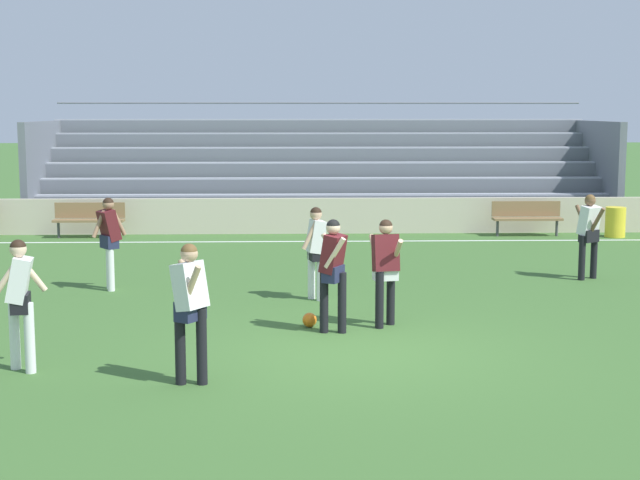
% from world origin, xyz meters
% --- Properties ---
extents(ground_plane, '(160.00, 160.00, 0.00)m').
position_xyz_m(ground_plane, '(0.00, 0.00, 0.00)').
color(ground_plane, '#3D662D').
extents(field_line_sideline, '(44.00, 0.12, 0.01)m').
position_xyz_m(field_line_sideline, '(0.00, 10.74, 0.00)').
color(field_line_sideline, white).
rests_on(field_line_sideline, ground).
extents(sideline_wall, '(48.00, 0.16, 0.95)m').
position_xyz_m(sideline_wall, '(0.00, 12.29, 0.47)').
color(sideline_wall, beige).
rests_on(sideline_wall, ground).
extents(bleacher_stand, '(16.79, 4.60, 3.52)m').
position_xyz_m(bleacher_stand, '(0.02, 15.59, 1.55)').
color(bleacher_stand, '#9EA3AD').
rests_on(bleacher_stand, ground).
extents(bench_centre_sideline, '(1.80, 0.40, 0.90)m').
position_xyz_m(bench_centre_sideline, '(5.22, 11.65, 0.55)').
color(bench_centre_sideline, olive).
rests_on(bench_centre_sideline, ground).
extents(bench_far_right, '(1.80, 0.40, 0.90)m').
position_xyz_m(bench_far_right, '(-6.14, 11.65, 0.55)').
color(bench_far_right, olive).
rests_on(bench_far_right, ground).
extents(trash_bin, '(0.52, 0.52, 0.78)m').
position_xyz_m(trash_bin, '(7.46, 11.32, 0.39)').
color(trash_bin, yellow).
rests_on(trash_bin, ground).
extents(player_dark_wide_right, '(0.45, 0.62, 1.70)m').
position_xyz_m(player_dark_wide_right, '(-0.32, 1.05, 1.01)').
color(player_dark_wide_right, black).
rests_on(player_dark_wide_right, ground).
extents(player_dark_on_ball, '(0.47, 0.67, 1.65)m').
position_xyz_m(player_dark_on_ball, '(0.49, 1.44, 0.98)').
color(player_dark_on_ball, black).
rests_on(player_dark_on_ball, ground).
extents(player_white_dropping_back, '(0.47, 0.61, 1.72)m').
position_xyz_m(player_white_dropping_back, '(-2.15, -1.53, 1.03)').
color(player_white_dropping_back, black).
rests_on(player_white_dropping_back, ground).
extents(player_white_deep_cover, '(0.49, 0.69, 1.66)m').
position_xyz_m(player_white_deep_cover, '(4.84, 5.32, 0.99)').
color(player_white_deep_cover, black).
rests_on(player_white_deep_cover, ground).
extents(player_white_trailing_run, '(0.52, 0.46, 1.62)m').
position_xyz_m(player_white_trailing_run, '(-0.51, 3.49, 0.96)').
color(player_white_trailing_run, white).
rests_on(player_white_trailing_run, ground).
extents(player_white_challenging, '(0.61, 0.46, 1.69)m').
position_xyz_m(player_white_challenging, '(-4.35, -0.88, 1.01)').
color(player_white_challenging, white).
rests_on(player_white_challenging, ground).
extents(player_dark_wide_left, '(0.60, 0.50, 1.70)m').
position_xyz_m(player_dark_wide_left, '(-4.26, 4.51, 1.02)').
color(player_dark_wide_left, white).
rests_on(player_dark_wide_left, ground).
extents(soccer_ball, '(0.22, 0.22, 0.22)m').
position_xyz_m(soccer_ball, '(-0.66, 1.42, 0.11)').
color(soccer_ball, orange).
rests_on(soccer_ball, ground).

